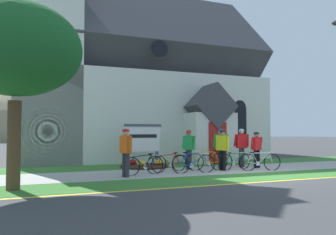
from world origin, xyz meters
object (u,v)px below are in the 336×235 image
object	(u,v)px
cyclist_in_yellow_jersey	(222,146)
roadside_conifer	(236,81)
bicycle_black	(260,162)
bicycle_red	(169,163)
bicycle_blue	(193,163)
bicycle_yellow	(207,161)
cyclist_in_blue_jersey	(221,145)
cyclist_in_orange_jersey	(242,144)
cyclist_in_white_jersey	(126,148)
bicycle_orange	(235,161)
church_sign	(143,139)
cyclist_in_red_jersey	(257,147)
cyclist_in_green_jersey	(189,146)
bicycle_green	(144,165)
verge_sapling	(16,50)

from	to	relation	value
cyclist_in_yellow_jersey	roadside_conifer	distance (m)	11.90
bicycle_black	bicycle_red	size ratio (longest dim) A/B	1.03
bicycle_blue	cyclist_in_yellow_jersey	world-z (taller)	cyclist_in_yellow_jersey
bicycle_yellow	bicycle_black	xyz separation A→B (m)	(2.04, -0.82, -0.01)
cyclist_in_blue_jersey	bicycle_red	bearing A→B (deg)	-173.38
cyclist_in_orange_jersey	cyclist_in_yellow_jersey	bearing A→B (deg)	-149.57
cyclist_in_white_jersey	bicycle_black	bearing A→B (deg)	-0.42
bicycle_red	bicycle_orange	bearing A→B (deg)	-5.82
church_sign	cyclist_in_yellow_jersey	world-z (taller)	church_sign
bicycle_yellow	bicycle_blue	bearing A→B (deg)	-147.43
bicycle_blue	cyclist_in_red_jersey	distance (m)	3.47
cyclist_in_green_jersey	cyclist_in_blue_jersey	distance (m)	1.48
cyclist_in_white_jersey	roadside_conifer	bearing A→B (deg)	41.63
bicycle_green	cyclist_in_yellow_jersey	bearing A→B (deg)	1.37
cyclist_in_white_jersey	roadside_conifer	xyz separation A→B (m)	(10.64, 9.46, 4.45)
bicycle_orange	verge_sapling	xyz separation A→B (m)	(-8.43, -1.96, 3.59)
bicycle_red	cyclist_in_green_jersey	bearing A→B (deg)	26.18
cyclist_in_white_jersey	cyclist_in_red_jersey	bearing A→B (deg)	7.19
cyclist_in_yellow_jersey	cyclist_in_orange_jersey	xyz separation A→B (m)	(1.54, 0.90, 0.04)
church_sign	bicycle_black	world-z (taller)	church_sign
cyclist_in_yellow_jersey	cyclist_in_blue_jersey	size ratio (longest dim) A/B	0.98
bicycle_blue	cyclist_in_green_jersey	bearing A→B (deg)	73.84
bicycle_green	bicycle_black	distance (m)	4.94
bicycle_orange	bicycle_red	distance (m)	2.92
cyclist_in_yellow_jersey	roadside_conifer	world-z (taller)	roadside_conifer
bicycle_orange	cyclist_in_white_jersey	size ratio (longest dim) A/B	1.00
cyclist_in_yellow_jersey	bicycle_black	bearing A→B (deg)	-19.57
cyclist_in_orange_jersey	roadside_conifer	world-z (taller)	roadside_conifer
bicycle_black	cyclist_in_blue_jersey	world-z (taller)	cyclist_in_blue_jersey
bicycle_red	cyclist_in_orange_jersey	world-z (taller)	cyclist_in_orange_jersey
cyclist_in_white_jersey	cyclist_in_red_jersey	distance (m)	6.19
bicycle_orange	bicycle_green	world-z (taller)	bicycle_green
bicycle_green	bicycle_orange	bearing A→B (deg)	3.07
bicycle_green	cyclist_in_red_jersey	bearing A→B (deg)	3.97
cyclist_in_green_jersey	cyclist_in_red_jersey	size ratio (longest dim) A/B	1.05
bicycle_green	church_sign	bearing A→B (deg)	74.50
cyclist_in_white_jersey	roadside_conifer	world-z (taller)	roadside_conifer
church_sign	bicycle_yellow	distance (m)	3.24
cyclist_in_green_jersey	cyclist_in_blue_jersey	xyz separation A→B (m)	(1.46, -0.25, 0.04)
bicycle_orange	bicycle_red	size ratio (longest dim) A/B	1.05
church_sign	bicycle_blue	size ratio (longest dim) A/B	1.11
church_sign	cyclist_in_white_jersey	bearing A→B (deg)	-116.44
bicycle_orange	bicycle_yellow	size ratio (longest dim) A/B	0.99
roadside_conifer	verge_sapling	world-z (taller)	roadside_conifer
bicycle_yellow	cyclist_in_white_jersey	distance (m)	3.80
cyclist_in_yellow_jersey	cyclist_in_blue_jersey	bearing A→B (deg)	63.81
church_sign	bicycle_green	size ratio (longest dim) A/B	1.18
church_sign	cyclist_in_white_jersey	xyz separation A→B (m)	(-1.51, -3.04, -0.24)
bicycle_yellow	cyclist_in_green_jersey	bearing A→B (deg)	128.24
bicycle_orange	verge_sapling	size ratio (longest dim) A/B	0.33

